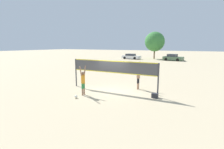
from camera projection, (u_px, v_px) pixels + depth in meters
The scene contains 9 objects.
ground_plane at pixel (112, 91), 13.79m from camera, with size 200.00×200.00×0.00m, color #C6B28C.
volleyball_net at pixel (112, 69), 13.50m from camera, with size 7.28×0.10×2.39m.
player_spiker at pixel (83, 80), 12.51m from camera, with size 0.28×0.70×2.12m.
player_blocker at pixel (138, 75), 14.15m from camera, with size 0.28×0.72×2.25m.
volleyball at pixel (76, 97), 11.88m from camera, with size 0.21×0.21×0.21m.
gear_bag at pixel (155, 96), 11.96m from camera, with size 0.43×0.27×0.32m.
parked_car_near at pixel (131, 57), 44.61m from camera, with size 4.94×2.47×1.35m.
parked_car_far at pixel (173, 58), 40.02m from camera, with size 4.62×2.74×1.51m.
tree_left_cluster at pixel (155, 42), 44.32m from camera, with size 4.97×4.97×6.89m.
Camera 1 is at (6.38, -11.76, 3.59)m, focal length 28.00 mm.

